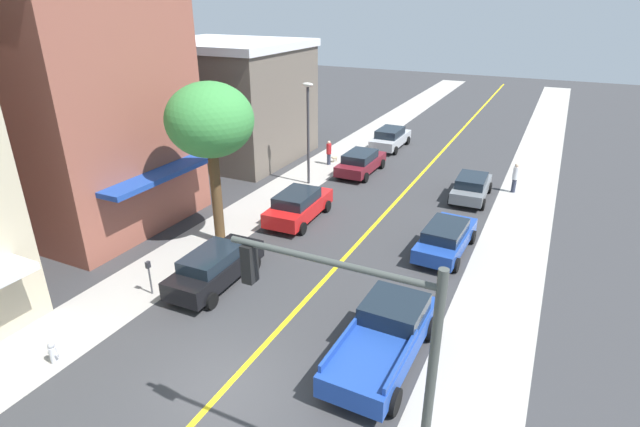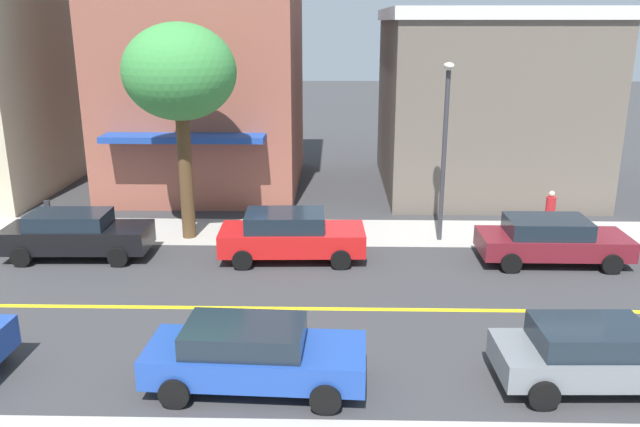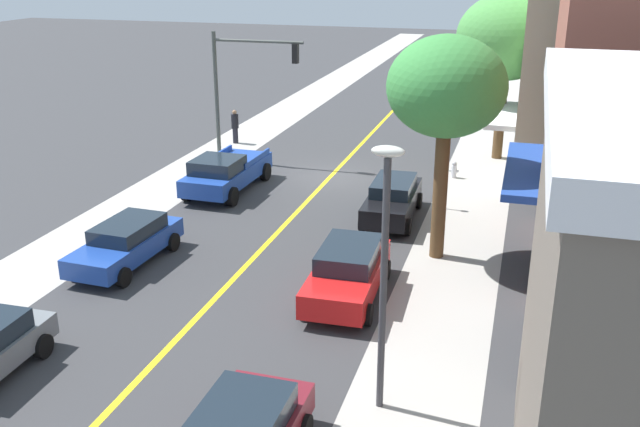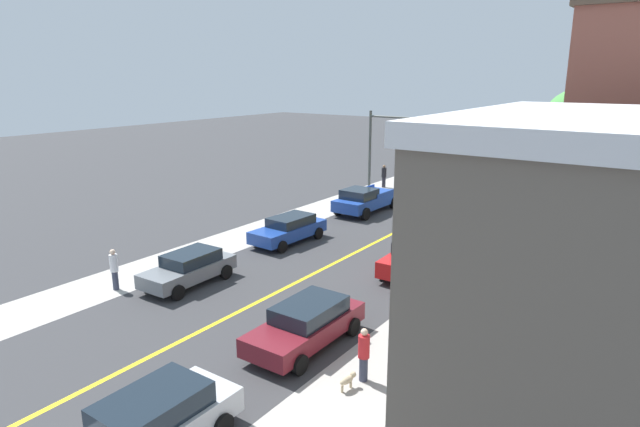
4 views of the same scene
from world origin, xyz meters
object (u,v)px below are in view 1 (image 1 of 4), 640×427
Objects in this scene: blue_sedan_right_curb at (446,238)px; small_dog at (335,158)px; silver_sedan_left_curb at (390,138)px; pedestrian_red_shirt at (329,152)px; street_tree_left_near at (210,122)px; parking_meter at (149,273)px; red_sedan_left_curb at (299,205)px; black_sedan_left_curb at (215,266)px; fire_hydrant at (53,353)px; pedestrian_white_shirt at (515,177)px; blue_pickup_truck at (385,336)px; street_lamp at (308,123)px; grey_sedan_right_curb at (471,187)px; traffic_light_mast at (366,344)px; maroon_sedan_left_curb at (361,162)px.

small_dog is at bearing 47.63° from blue_sedan_right_curb.
silver_sedan_left_curb is 2.82× the size of pedestrian_red_shirt.
parking_meter is (0.35, -4.92, -4.85)m from street_tree_left_near.
red_sedan_left_curb is 7.05m from black_sedan_left_curb.
parking_meter is at bearing 91.28° from fire_hydrant.
street_tree_left_near is at bearing 44.32° from pedestrian_white_shirt.
black_sedan_left_curb is (1.84, 1.70, -0.13)m from parking_meter.
street_tree_left_near is 11.87m from blue_pickup_truck.
small_dog is at bearing 94.24° from street_lamp.
black_sedan_left_curb is (1.74, 6.12, 0.43)m from fire_hydrant.
pedestrian_red_shirt is 2.65× the size of small_dog.
blue_pickup_truck is at bearing 80.00° from pedestrian_white_shirt.
grey_sedan_right_curb is 15.92m from black_sedan_left_curb.
black_sedan_left_curb is at bearing 55.87° from pedestrian_white_shirt.
parking_meter is 17.97m from pedestrian_red_shirt.
blue_pickup_truck is at bearing -77.56° from traffic_light_mast.
pedestrian_white_shirt is at bearing -92.54° from traffic_light_mast.
grey_sedan_right_curb is 7.54m from maroon_sedan_left_curb.
blue_sedan_right_curb is at bearing -29.12° from street_lamp.
parking_meter is 0.30× the size of maroon_sedan_left_curb.
red_sedan_left_curb is 1.01× the size of maroon_sedan_left_curb.
pedestrian_white_shirt reaches higher than silver_sedan_left_curb.
silver_sedan_left_curb is at bearing -1.16° from black_sedan_left_curb.
fire_hydrant is 6.38m from black_sedan_left_curb.
blue_pickup_truck is (7.67, -23.32, 0.05)m from silver_sedan_left_curb.
parking_meter is 8.95m from red_sedan_left_curb.
black_sedan_left_curb is 0.85× the size of blue_pickup_truck.
silver_sedan_left_curb is 7.48× the size of small_dog.
pedestrian_white_shirt is at bearing 63.04° from fire_hydrant.
red_sedan_left_curb is 1.01× the size of blue_sedan_right_curb.
street_lamp is at bearing 91.09° from fire_hydrant.
red_sedan_left_curb is 2.63× the size of pedestrian_white_shirt.
fire_hydrant is 10.55m from blue_pickup_truck.
blue_sedan_right_curb is 9.67m from pedestrian_white_shirt.
pedestrian_red_shirt is at bearing 92.33° from parking_meter.
black_sedan_left_curb is at bearing -179.71° from silver_sedan_left_curb.
fire_hydrant is 25.11m from pedestrian_white_shirt.
traffic_light_mast is 1.15× the size of blue_pickup_truck.
street_tree_left_near is 11.66m from blue_sedan_right_curb.
maroon_sedan_left_curb reaches higher than grey_sedan_right_curb.
street_tree_left_near is 11.73× the size of small_dog.
red_sedan_left_curb is at bearing 43.60° from blue_pickup_truck.
grey_sedan_right_curb is at bearing 10.46° from street_lamp.
red_sedan_left_curb reaches higher than silver_sedan_left_curb.
pedestrian_red_shirt is (-0.73, 17.95, -0.04)m from parking_meter.
street_tree_left_near is at bearing -90.62° from street_lamp.
blue_pickup_truck is (9.72, -13.53, -2.99)m from street_lamp.
pedestrian_white_shirt is (9.51, 0.81, 0.18)m from maroon_sedan_left_curb.
black_sedan_left_curb is 10.27m from blue_sedan_right_curb.
street_lamp is 3.66× the size of pedestrian_red_shirt.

